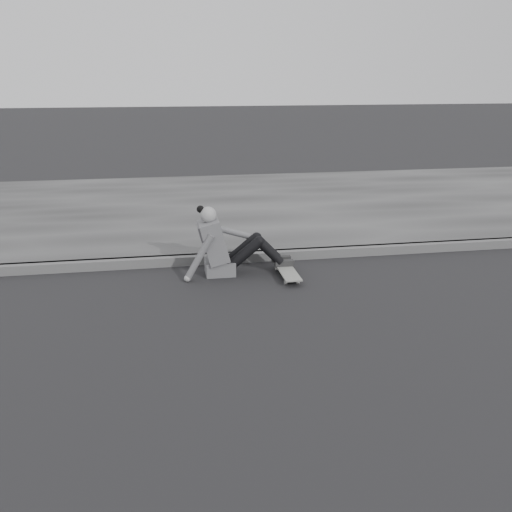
{
  "coord_description": "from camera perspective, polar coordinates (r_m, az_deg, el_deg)",
  "views": [
    {
      "loc": [
        -0.78,
        -4.54,
        2.39
      ],
      "look_at": [
        0.23,
        1.24,
        0.5
      ],
      "focal_mm": 40.0,
      "sensor_mm": 36.0,
      "label": 1
    }
  ],
  "objects": [
    {
      "name": "curb",
      "position": [
        7.53,
        -3.5,
        -0.22
      ],
      "size": [
        24.0,
        0.16,
        0.12
      ],
      "primitive_type": "cube",
      "color": "#505050",
      "rests_on": "ground"
    },
    {
      "name": "seated_woman",
      "position": [
        7.03,
        -3.14,
        1.02
      ],
      "size": [
        1.38,
        0.46,
        0.88
      ],
      "color": "#555558",
      "rests_on": "ground"
    },
    {
      "name": "sidewalk",
      "position": [
        10.44,
        -5.4,
        4.85
      ],
      "size": [
        24.0,
        6.0,
        0.12
      ],
      "primitive_type": "cube",
      "color": "#393939",
      "rests_on": "ground"
    },
    {
      "name": "skateboard",
      "position": [
        7.01,
        3.12,
        -1.52
      ],
      "size": [
        0.2,
        0.78,
        0.09
      ],
      "color": "#989893",
      "rests_on": "ground"
    },
    {
      "name": "ground",
      "position": [
        5.19,
        -0.18,
        -9.58
      ],
      "size": [
        80.0,
        80.0,
        0.0
      ],
      "primitive_type": "plane",
      "color": "black",
      "rests_on": "ground"
    }
  ]
}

